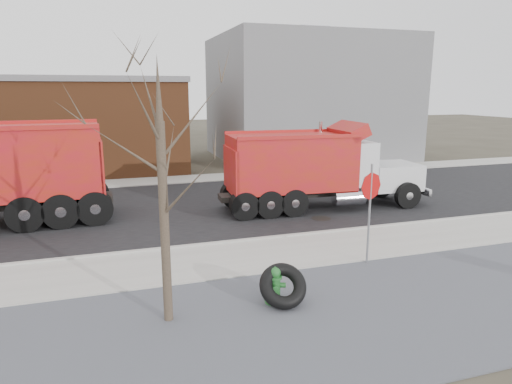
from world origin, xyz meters
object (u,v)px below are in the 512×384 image
object	(u,v)px
dump_truck_red_a	(315,166)
stop_sign	(370,197)
truck_tire	(283,286)
fire_hydrant	(275,287)

from	to	relation	value
dump_truck_red_a	stop_sign	bearing A→B (deg)	-98.28
truck_tire	stop_sign	world-z (taller)	stop_sign
truck_tire	dump_truck_red_a	xyz separation A→B (m)	(4.19, 7.38, 1.23)
fire_hydrant	dump_truck_red_a	distance (m)	8.52
fire_hydrant	truck_tire	distance (m)	0.21
stop_sign	fire_hydrant	bearing A→B (deg)	-150.80
truck_tire	dump_truck_red_a	size ratio (longest dim) A/B	0.14
truck_tire	dump_truck_red_a	bearing A→B (deg)	60.43
truck_tire	dump_truck_red_a	distance (m)	8.58
stop_sign	dump_truck_red_a	distance (m)	5.91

